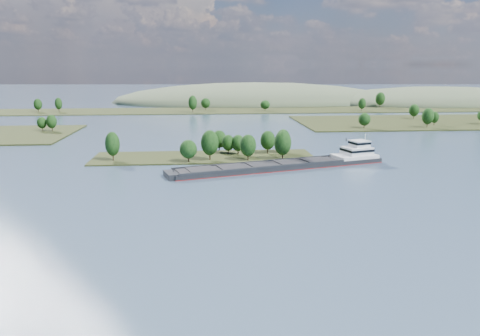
{
  "coord_description": "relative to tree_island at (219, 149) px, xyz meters",
  "views": [
    {
      "loc": [
        -0.97,
        -30.01,
        41.6
      ],
      "look_at": [
        12.3,
        130.0,
        6.0
      ],
      "focal_mm": 35.0,
      "sensor_mm": 36.0,
      "label": 1
    }
  ],
  "objects": [
    {
      "name": "cargo_barge",
      "position": [
        30.33,
        -21.52,
        -2.44
      ],
      "size": [
        93.17,
        37.75,
        12.71
      ],
      "color": "black",
      "rests_on": "ground"
    },
    {
      "name": "hill_east",
      "position": [
        253.37,
        291.5,
        -4.04
      ],
      "size": [
        260.0,
        140.0,
        36.0
      ],
      "primitive_type": "ellipsoid",
      "color": "#48563B",
      "rests_on": "ground"
    },
    {
      "name": "back_shoreline",
      "position": [
        1.95,
        221.22,
        -3.34
      ],
      "size": [
        900.0,
        60.0,
        16.07
      ],
      "color": "#242C13",
      "rests_on": "ground"
    },
    {
      "name": "ground",
      "position": [
        -6.63,
        -58.5,
        -4.04
      ],
      "size": [
        1800.0,
        1800.0,
        0.0
      ],
      "primitive_type": "plane",
      "color": "#313F55",
      "rests_on": "ground"
    },
    {
      "name": "hill_west",
      "position": [
        53.37,
        321.5,
        -4.04
      ],
      "size": [
        320.0,
        160.0,
        44.0
      ],
      "primitive_type": "ellipsoid",
      "color": "#48563B",
      "rests_on": "ground"
    },
    {
      "name": "tree_island",
      "position": [
        0.0,
        0.0,
        0.0
      ],
      "size": [
        100.0,
        31.43,
        14.45
      ],
      "color": "#242C13",
      "rests_on": "ground"
    }
  ]
}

